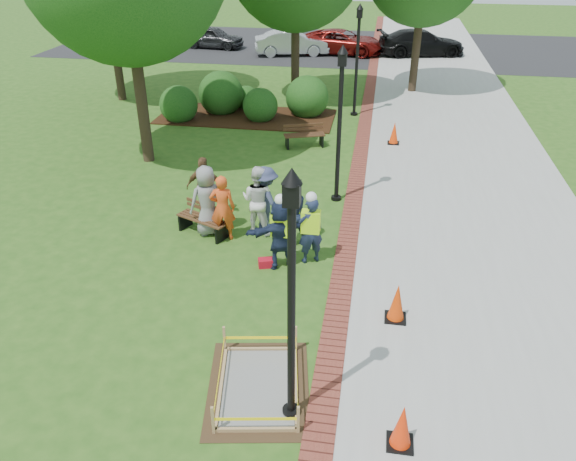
% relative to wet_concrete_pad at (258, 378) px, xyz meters
% --- Properties ---
extents(ground, '(100.00, 100.00, 0.00)m').
position_rel_wet_concrete_pad_xyz_m(ground, '(-0.62, 2.54, -0.23)').
color(ground, '#285116').
rests_on(ground, ground).
extents(sidewalk, '(6.00, 60.00, 0.02)m').
position_rel_wet_concrete_pad_xyz_m(sidewalk, '(4.38, 12.54, -0.22)').
color(sidewalk, '#9E9E99').
rests_on(sidewalk, ground).
extents(brick_edging, '(0.50, 60.00, 0.03)m').
position_rel_wet_concrete_pad_xyz_m(brick_edging, '(1.13, 12.54, -0.22)').
color(brick_edging, maroon).
rests_on(brick_edging, ground).
extents(mulch_bed, '(7.00, 3.00, 0.05)m').
position_rel_wet_concrete_pad_xyz_m(mulch_bed, '(-3.62, 14.54, -0.21)').
color(mulch_bed, '#381E0F').
rests_on(mulch_bed, ground).
extents(parking_lot, '(36.00, 12.00, 0.01)m').
position_rel_wet_concrete_pad_xyz_m(parking_lot, '(-0.62, 29.54, -0.23)').
color(parking_lot, black).
rests_on(parking_lot, ground).
extents(wet_concrete_pad, '(2.07, 2.56, 0.55)m').
position_rel_wet_concrete_pad_xyz_m(wet_concrete_pad, '(0.00, 0.00, 0.00)').
color(wet_concrete_pad, '#47331E').
rests_on(wet_concrete_pad, ground).
extents(bench_near, '(1.46, 0.98, 0.75)m').
position_rel_wet_concrete_pad_xyz_m(bench_near, '(-2.48, 5.01, 0.01)').
color(bench_near, '#57341E').
rests_on(bench_near, ground).
extents(bench_far, '(1.48, 0.89, 0.76)m').
position_rel_wet_concrete_pad_xyz_m(bench_far, '(-0.85, 11.60, 0.01)').
color(bench_far, '#4E341A').
rests_on(bench_far, ground).
extents(cone_front, '(0.41, 0.41, 0.80)m').
position_rel_wet_concrete_pad_xyz_m(cone_front, '(2.35, -0.80, 0.15)').
color(cone_front, black).
rests_on(cone_front, ground).
extents(cone_back, '(0.42, 0.42, 0.83)m').
position_rel_wet_concrete_pad_xyz_m(cone_back, '(2.29, 2.28, 0.16)').
color(cone_back, black).
rests_on(cone_back, ground).
extents(cone_far, '(0.40, 0.40, 0.79)m').
position_rel_wet_concrete_pad_xyz_m(cone_far, '(2.22, 12.40, 0.15)').
color(cone_far, black).
rests_on(cone_far, ground).
extents(toolbox, '(0.44, 0.33, 0.20)m').
position_rel_wet_concrete_pad_xyz_m(toolbox, '(-0.61, 3.77, -0.14)').
color(toolbox, '#B70E20').
rests_on(toolbox, ground).
extents(lamp_near, '(0.28, 0.28, 4.26)m').
position_rel_wet_concrete_pad_xyz_m(lamp_near, '(0.63, -0.46, 2.25)').
color(lamp_near, black).
rests_on(lamp_near, ground).
extents(lamp_mid, '(0.28, 0.28, 4.26)m').
position_rel_wet_concrete_pad_xyz_m(lamp_mid, '(0.63, 7.54, 2.25)').
color(lamp_mid, black).
rests_on(lamp_mid, ground).
extents(lamp_far, '(0.28, 0.28, 4.26)m').
position_rel_wet_concrete_pad_xyz_m(lamp_far, '(0.63, 15.54, 2.25)').
color(lamp_far, black).
rests_on(lamp_far, ground).
extents(shrub_a, '(1.49, 1.49, 1.49)m').
position_rel_wet_concrete_pad_xyz_m(shrub_a, '(-6.12, 13.71, -0.23)').
color(shrub_a, '#124012').
rests_on(shrub_a, ground).
extents(shrub_b, '(1.82, 1.82, 1.82)m').
position_rel_wet_concrete_pad_xyz_m(shrub_b, '(-4.77, 15.03, -0.23)').
color(shrub_b, '#124012').
rests_on(shrub_b, ground).
extents(shrub_c, '(1.38, 1.38, 1.38)m').
position_rel_wet_concrete_pad_xyz_m(shrub_c, '(-2.97, 14.26, -0.23)').
color(shrub_c, '#124012').
rests_on(shrub_c, ground).
extents(shrub_d, '(1.72, 1.72, 1.72)m').
position_rel_wet_concrete_pad_xyz_m(shrub_d, '(-1.25, 15.22, -0.23)').
color(shrub_d, '#124012').
rests_on(shrub_d, ground).
extents(shrub_e, '(1.01, 1.01, 1.01)m').
position_rel_wet_concrete_pad_xyz_m(shrub_e, '(-3.89, 15.77, -0.23)').
color(shrub_e, '#124012').
rests_on(shrub_e, ground).
extents(casual_person_a, '(0.68, 0.64, 1.79)m').
position_rel_wet_concrete_pad_xyz_m(casual_person_a, '(-2.36, 5.09, 0.66)').
color(casual_person_a, gray).
rests_on(casual_person_a, ground).
extents(casual_person_b, '(0.59, 0.43, 1.69)m').
position_rel_wet_concrete_pad_xyz_m(casual_person_b, '(-1.91, 4.87, 0.61)').
color(casual_person_b, '#E54C1B').
rests_on(casual_person_b, ground).
extents(casual_person_c, '(0.64, 0.49, 1.77)m').
position_rel_wet_concrete_pad_xyz_m(casual_person_c, '(-1.14, 5.36, 0.65)').
color(casual_person_c, silver).
rests_on(casual_person_c, ground).
extents(casual_person_d, '(0.56, 0.40, 1.66)m').
position_rel_wet_concrete_pad_xyz_m(casual_person_d, '(-2.70, 5.99, 0.59)').
color(casual_person_d, brown).
rests_on(casual_person_d, ground).
extents(casual_person_e, '(0.66, 0.61, 1.73)m').
position_rel_wet_concrete_pad_xyz_m(casual_person_e, '(-0.96, 5.43, 0.63)').
color(casual_person_e, '#333A5A').
rests_on(casual_person_e, ground).
extents(hivis_worker_a, '(0.63, 0.55, 1.80)m').
position_rel_wet_concrete_pad_xyz_m(hivis_worker_a, '(-0.31, 3.87, 0.66)').
color(hivis_worker_a, '#17263E').
rests_on(hivis_worker_a, ground).
extents(hivis_worker_b, '(0.61, 0.55, 1.77)m').
position_rel_wet_concrete_pad_xyz_m(hivis_worker_b, '(0.33, 4.16, 0.65)').
color(hivis_worker_b, '#182C40').
rests_on(hivis_worker_b, ground).
extents(hivis_worker_c, '(0.63, 0.57, 1.81)m').
position_rel_wet_concrete_pad_xyz_m(hivis_worker_c, '(-0.22, 4.95, 0.67)').
color(hivis_worker_c, '#1B1B46').
rests_on(hivis_worker_c, ground).
extents(parked_car_a, '(2.33, 4.47, 1.40)m').
position_rel_wet_concrete_pad_xyz_m(parked_car_a, '(-8.83, 27.84, -0.23)').
color(parked_car_a, '#29292C').
rests_on(parked_car_a, ground).
extents(parked_car_b, '(3.15, 5.04, 1.52)m').
position_rel_wet_concrete_pad_xyz_m(parked_car_b, '(-3.71, 26.56, -0.23)').
color(parked_car_b, '#ABACB0').
rests_on(parked_car_b, ground).
extents(parked_car_c, '(2.60, 4.81, 1.49)m').
position_rel_wet_concrete_pad_xyz_m(parked_car_c, '(-0.87, 27.41, -0.23)').
color(parked_car_c, maroon).
rests_on(parked_car_c, ground).
extents(parked_car_d, '(3.18, 5.20, 1.58)m').
position_rel_wet_concrete_pad_xyz_m(parked_car_d, '(3.73, 27.72, -0.23)').
color(parked_car_d, black).
rests_on(parked_car_d, ground).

